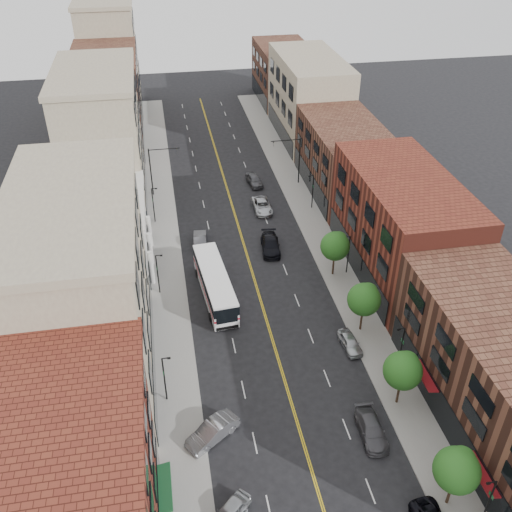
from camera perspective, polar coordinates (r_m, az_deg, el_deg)
ground at (r=49.61m, az=5.14°, el=-19.26°), size 220.00×220.00×0.00m
sidewalk_left at (r=74.65m, az=-9.15°, el=1.53°), size 4.00×110.00×0.15m
sidewalk_right at (r=77.12m, az=5.82°, el=2.96°), size 4.00×110.00×0.15m
bldg_l_redbrick at (r=40.27m, az=-17.98°, el=-22.72°), size 10.00×16.00×14.00m
bldg_l_tanoffice at (r=51.99m, az=-16.63°, el=-3.79°), size 10.00×22.00×18.00m
bldg_l_white at (r=69.60m, az=-15.03°, el=1.93°), size 10.00×14.00×8.00m
bldg_l_far_a at (r=82.57m, az=-15.07°, el=11.07°), size 10.00×20.00×18.00m
bldg_l_far_b at (r=101.80m, az=-14.47°, el=14.58°), size 10.00×20.00×15.00m
bldg_l_far_c at (r=118.31m, az=-14.36°, el=18.54°), size 10.00×16.00×20.00m
bldg_r_mid at (r=67.54m, az=14.30°, el=2.99°), size 10.00×22.00×12.00m
bldg_r_far_a at (r=85.25m, az=8.85°, el=9.63°), size 10.00×20.00×10.00m
bldg_r_far_b at (r=103.20m, az=5.30°, el=15.45°), size 10.00×22.00×14.00m
bldg_r_far_c at (r=122.16m, az=2.78°, el=17.77°), size 10.00×18.00×11.00m
tree_r_0 at (r=45.99m, az=19.51°, el=-19.40°), size 3.40×3.40×5.59m
tree_r_1 at (r=51.59m, az=14.53°, el=-10.91°), size 3.40×3.40×5.59m
tree_r_2 at (r=58.38m, az=10.82°, el=-4.18°), size 3.40×3.40×5.59m
tree_r_3 at (r=66.00m, az=7.98°, el=1.09°), size 3.40×3.40×5.59m
lamp_l_1 at (r=51.63m, az=-9.11°, el=-11.83°), size 0.81×0.55×5.05m
lamp_l_2 at (r=63.89m, az=-9.78°, el=-1.58°), size 0.81×0.55×5.05m
lamp_l_3 at (r=77.53m, az=-10.21°, el=5.22°), size 0.81×0.55×5.05m
lamp_r_0 at (r=46.60m, az=22.25°, el=-21.69°), size 0.81×0.55×5.05m
lamp_r_1 at (r=55.46m, az=14.31°, el=-8.71°), size 0.81×0.55×5.05m
lamp_r_2 at (r=67.03m, az=9.19°, el=0.35°), size 0.81×0.55×5.05m
lamp_r_3 at (r=80.13m, az=5.67°, el=6.61°), size 0.81×0.55×5.05m
signal_mast_left at (r=83.94m, az=-10.03°, el=8.85°), size 4.49×0.18×7.20m
signal_mast_right at (r=86.20m, az=3.90°, el=9.99°), size 4.49×0.18×7.20m
city_bus at (r=63.41m, az=-4.14°, el=-2.68°), size 3.76×12.55×3.18m
car_angle_a at (r=45.89m, az=-2.67°, el=-24.24°), size 3.93×3.76×1.32m
car_angle_b at (r=50.01m, az=-4.37°, el=-17.10°), size 4.98×4.18×1.61m
car_parked_mid at (r=51.07m, az=11.45°, el=-16.64°), size 2.16×4.93×1.41m
car_parked_far at (r=58.30m, az=9.39°, el=-8.53°), size 1.86×4.00×1.32m
car_lane_behind at (r=73.05m, az=-5.63°, el=1.67°), size 1.95×4.64×1.49m
car_lane_a at (r=71.56m, az=1.45°, el=1.13°), size 2.79×5.68×1.59m
car_lane_b at (r=80.34m, az=0.60°, el=5.05°), size 2.47×5.28×1.46m
car_lane_c at (r=87.33m, az=-0.17°, el=7.60°), size 2.39×4.72×1.54m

